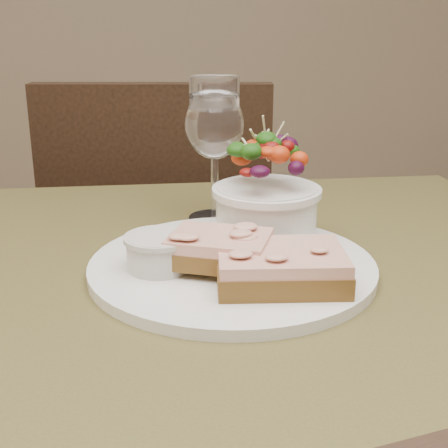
{
  "coord_description": "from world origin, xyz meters",
  "views": [
    {
      "loc": [
        -0.09,
        -0.59,
        1.01
      ],
      "look_at": [
        -0.02,
        0.01,
        0.81
      ],
      "focal_mm": 50.0,
      "sensor_mm": 36.0,
      "label": 1
    }
  ],
  "objects": [
    {
      "name": "sandwich_front",
      "position": [
        0.03,
        -0.04,
        0.78
      ],
      "size": [
        0.13,
        0.1,
        0.03
      ],
      "rotation": [
        0.0,
        0.0,
        -0.08
      ],
      "color": "#4B3314",
      "rests_on": "dinner_plate"
    },
    {
      "name": "chair_far",
      "position": [
        -0.06,
        0.68,
        0.29
      ],
      "size": [
        0.47,
        0.47,
        0.9
      ],
      "rotation": [
        0.0,
        0.0,
        3.02
      ],
      "color": "black",
      "rests_on": "ground"
    },
    {
      "name": "cafe_table",
      "position": [
        0.0,
        0.0,
        0.65
      ],
      "size": [
        0.8,
        0.8,
        0.75
      ],
      "color": "#473E1E",
      "rests_on": "ground"
    },
    {
      "name": "wine_glass",
      "position": [
        -0.01,
        0.21,
        0.87
      ],
      "size": [
        0.08,
        0.08,
        0.18
      ],
      "color": "white",
      "rests_on": "cafe_table"
    },
    {
      "name": "salad_bowl",
      "position": [
        0.04,
        0.1,
        0.82
      ],
      "size": [
        0.12,
        0.12,
        0.13
      ],
      "color": "white",
      "rests_on": "dinner_plate"
    },
    {
      "name": "garnish",
      "position": [
        -0.06,
        0.09,
        0.77
      ],
      "size": [
        0.05,
        0.04,
        0.02
      ],
      "color": "#103309",
      "rests_on": "dinner_plate"
    },
    {
      "name": "sandwich_back",
      "position": [
        -0.02,
        0.01,
        0.78
      ],
      "size": [
        0.12,
        0.11,
        0.03
      ],
      "rotation": [
        0.0,
        0.0,
        -0.37
      ],
      "color": "#4B3314",
      "rests_on": "dinner_plate"
    },
    {
      "name": "ramekin",
      "position": [
        -0.09,
        0.02,
        0.78
      ],
      "size": [
        0.07,
        0.07,
        0.04
      ],
      "color": "beige",
      "rests_on": "dinner_plate"
    },
    {
      "name": "dinner_plate",
      "position": [
        -0.01,
        0.03,
        0.76
      ],
      "size": [
        0.31,
        0.31,
        0.01
      ],
      "primitive_type": "cylinder",
      "color": "white",
      "rests_on": "cafe_table"
    }
  ]
}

